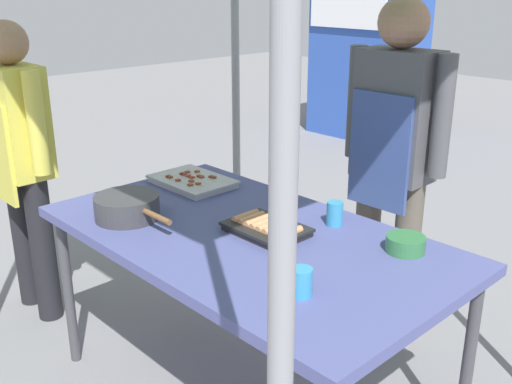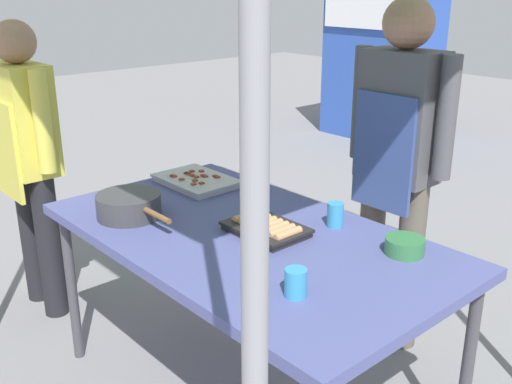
{
  "view_description": "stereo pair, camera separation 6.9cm",
  "coord_description": "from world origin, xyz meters",
  "px_view_note": "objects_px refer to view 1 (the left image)",
  "views": [
    {
      "loc": [
        1.52,
        -1.4,
        1.65
      ],
      "look_at": [
        0.0,
        0.05,
        0.9
      ],
      "focal_mm": 41.85,
      "sensor_mm": 36.0,
      "label": 1
    },
    {
      "loc": [
        1.57,
        -1.35,
        1.65
      ],
      "look_at": [
        0.0,
        0.05,
        0.9
      ],
      "focal_mm": 41.85,
      "sensor_mm": 36.0,
      "label": 2
    }
  ],
  "objects_px": {
    "condiment_bowl": "(405,244)",
    "customer_nearby": "(20,151)",
    "neighbor_stall_left": "(368,57)",
    "cooking_wok": "(127,206)",
    "stall_table": "(246,245)",
    "drink_cup_near_edge": "(335,214)",
    "vendor_woman": "(393,148)",
    "drink_cup_by_wok": "(301,282)",
    "tray_meat_skewers": "(193,181)",
    "tray_grilled_sausages": "(267,228)"
  },
  "relations": [
    {
      "from": "drink_cup_by_wok",
      "to": "customer_nearby",
      "type": "height_order",
      "value": "customer_nearby"
    },
    {
      "from": "tray_grilled_sausages",
      "to": "vendor_woman",
      "type": "relative_size",
      "value": 0.19
    },
    {
      "from": "vendor_woman",
      "to": "neighbor_stall_left",
      "type": "relative_size",
      "value": 0.94
    },
    {
      "from": "tray_meat_skewers",
      "to": "cooking_wok",
      "type": "distance_m",
      "value": 0.47
    },
    {
      "from": "vendor_woman",
      "to": "neighbor_stall_left",
      "type": "height_order",
      "value": "neighbor_stall_left"
    },
    {
      "from": "tray_grilled_sausages",
      "to": "vendor_woman",
      "type": "bearing_deg",
      "value": 87.97
    },
    {
      "from": "tray_grilled_sausages",
      "to": "drink_cup_near_edge",
      "type": "height_order",
      "value": "drink_cup_near_edge"
    },
    {
      "from": "condiment_bowl",
      "to": "customer_nearby",
      "type": "height_order",
      "value": "customer_nearby"
    },
    {
      "from": "cooking_wok",
      "to": "customer_nearby",
      "type": "distance_m",
      "value": 0.86
    },
    {
      "from": "condiment_bowl",
      "to": "customer_nearby",
      "type": "relative_size",
      "value": 0.09
    },
    {
      "from": "tray_grilled_sausages",
      "to": "customer_nearby",
      "type": "height_order",
      "value": "customer_nearby"
    },
    {
      "from": "condiment_bowl",
      "to": "tray_meat_skewers",
      "type": "bearing_deg",
      "value": -175.12
    },
    {
      "from": "tray_grilled_sausages",
      "to": "drink_cup_near_edge",
      "type": "distance_m",
      "value": 0.28
    },
    {
      "from": "tray_grilled_sausages",
      "to": "drink_cup_by_wok",
      "type": "xyz_separation_m",
      "value": [
        0.4,
        -0.25,
        0.02
      ]
    },
    {
      "from": "tray_grilled_sausages",
      "to": "customer_nearby",
      "type": "distance_m",
      "value": 1.39
    },
    {
      "from": "drink_cup_near_edge",
      "to": "condiment_bowl",
      "type": "bearing_deg",
      "value": -1.23
    },
    {
      "from": "drink_cup_by_wok",
      "to": "vendor_woman",
      "type": "relative_size",
      "value": 0.06
    },
    {
      "from": "condiment_bowl",
      "to": "customer_nearby",
      "type": "xyz_separation_m",
      "value": [
        -1.79,
        -0.59,
        0.09
      ]
    },
    {
      "from": "tray_meat_skewers",
      "to": "drink_cup_by_wok",
      "type": "relative_size",
      "value": 4.25
    },
    {
      "from": "stall_table",
      "to": "condiment_bowl",
      "type": "bearing_deg",
      "value": 29.87
    },
    {
      "from": "drink_cup_near_edge",
      "to": "neighbor_stall_left",
      "type": "bearing_deg",
      "value": 124.78
    },
    {
      "from": "drink_cup_near_edge",
      "to": "customer_nearby",
      "type": "distance_m",
      "value": 1.59
    },
    {
      "from": "tray_meat_skewers",
      "to": "drink_cup_by_wok",
      "type": "bearing_deg",
      "value": -20.98
    },
    {
      "from": "vendor_woman",
      "to": "neighbor_stall_left",
      "type": "distance_m",
      "value": 4.13
    },
    {
      "from": "drink_cup_by_wok",
      "to": "neighbor_stall_left",
      "type": "distance_m",
      "value": 5.17
    },
    {
      "from": "stall_table",
      "to": "vendor_woman",
      "type": "xyz_separation_m",
      "value": [
        0.08,
        0.81,
        0.24
      ]
    },
    {
      "from": "tray_grilled_sausages",
      "to": "tray_meat_skewers",
      "type": "bearing_deg",
      "value": 167.05
    },
    {
      "from": "stall_table",
      "to": "tray_meat_skewers",
      "type": "distance_m",
      "value": 0.62
    },
    {
      "from": "drink_cup_near_edge",
      "to": "vendor_woman",
      "type": "bearing_deg",
      "value": 100.64
    },
    {
      "from": "stall_table",
      "to": "neighbor_stall_left",
      "type": "relative_size",
      "value": 0.94
    },
    {
      "from": "drink_cup_near_edge",
      "to": "customer_nearby",
      "type": "bearing_deg",
      "value": -157.69
    },
    {
      "from": "customer_nearby",
      "to": "neighbor_stall_left",
      "type": "distance_m",
      "value": 4.53
    },
    {
      "from": "condiment_bowl",
      "to": "drink_cup_by_wok",
      "type": "relative_size",
      "value": 1.54
    },
    {
      "from": "condiment_bowl",
      "to": "drink_cup_near_edge",
      "type": "distance_m",
      "value": 0.32
    },
    {
      "from": "tray_meat_skewers",
      "to": "customer_nearby",
      "type": "distance_m",
      "value": 0.87
    },
    {
      "from": "cooking_wok",
      "to": "condiment_bowl",
      "type": "distance_m",
      "value": 1.08
    },
    {
      "from": "drink_cup_by_wok",
      "to": "vendor_woman",
      "type": "xyz_separation_m",
      "value": [
        -0.38,
        1.02,
        0.15
      ]
    },
    {
      "from": "customer_nearby",
      "to": "drink_cup_near_edge",
      "type": "bearing_deg",
      "value": 22.31
    },
    {
      "from": "vendor_woman",
      "to": "customer_nearby",
      "type": "distance_m",
      "value": 1.77
    },
    {
      "from": "condiment_bowl",
      "to": "neighbor_stall_left",
      "type": "xyz_separation_m",
      "value": [
        -2.95,
        3.78,
        0.08
      ]
    },
    {
      "from": "tray_meat_skewers",
      "to": "condiment_bowl",
      "type": "bearing_deg",
      "value": 4.88
    },
    {
      "from": "cooking_wok",
      "to": "customer_nearby",
      "type": "height_order",
      "value": "customer_nearby"
    },
    {
      "from": "tray_grilled_sausages",
      "to": "tray_meat_skewers",
      "type": "distance_m",
      "value": 0.65
    },
    {
      "from": "stall_table",
      "to": "drink_cup_by_wok",
      "type": "height_order",
      "value": "drink_cup_by_wok"
    },
    {
      "from": "drink_cup_near_edge",
      "to": "customer_nearby",
      "type": "height_order",
      "value": "customer_nearby"
    },
    {
      "from": "stall_table",
      "to": "vendor_woman",
      "type": "height_order",
      "value": "vendor_woman"
    },
    {
      "from": "cooking_wok",
      "to": "drink_cup_by_wok",
      "type": "relative_size",
      "value": 4.7
    },
    {
      "from": "stall_table",
      "to": "condiment_bowl",
      "type": "relative_size",
      "value": 11.64
    },
    {
      "from": "tray_meat_skewers",
      "to": "stall_table",
      "type": "bearing_deg",
      "value": -18.73
    },
    {
      "from": "cooking_wok",
      "to": "stall_table",
      "type": "bearing_deg",
      "value": 29.4
    }
  ]
}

